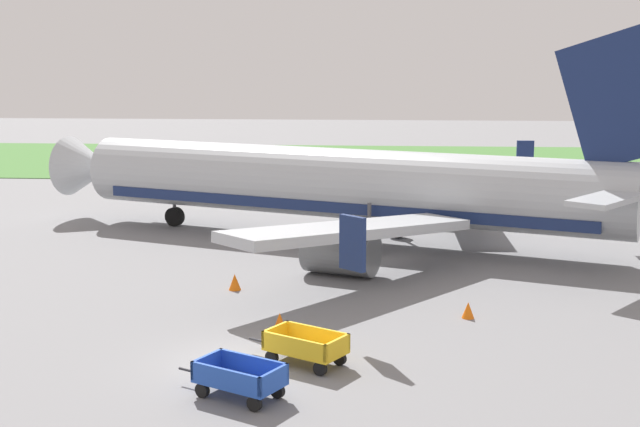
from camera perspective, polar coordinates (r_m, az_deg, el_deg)
name	(u,v)px	position (r m, az deg, el deg)	size (l,w,h in m)	color
ground_plane	(233,363)	(28.56, -5.76, -9.72)	(220.00, 220.00, 0.00)	slate
grass_strip	(332,161)	(82.49, 0.81, 3.50)	(220.00, 28.00, 0.06)	#477A38
airplane	(359,186)	(45.52, 2.55, 1.81)	(36.43, 29.66, 11.34)	#B2B7BC
baggage_cart_nearest	(239,378)	(25.58, -5.33, -10.70)	(3.48, 2.41, 1.07)	#234CB2
baggage_cart_second_in_row	(305,346)	(28.07, -0.97, -8.72)	(3.44, 2.47, 1.07)	gold
traffic_cone_near_plane	(280,321)	(31.59, -2.66, -7.09)	(0.48, 0.48, 0.63)	orange
traffic_cone_mid_apron	(235,282)	(36.98, -5.62, -4.50)	(0.53, 0.53, 0.69)	orange
traffic_cone_by_carts	(468,310)	(33.40, 9.71, -6.27)	(0.48, 0.48, 0.63)	orange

